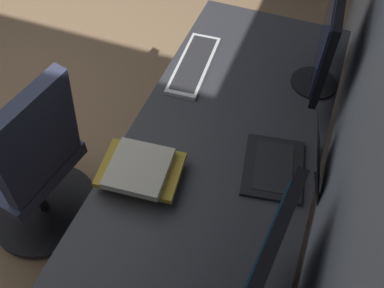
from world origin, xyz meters
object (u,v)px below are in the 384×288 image
Objects in this scene: monitor_primary at (328,34)px; book_stack_near at (141,171)px; keyboard_main at (194,64)px; office_chair at (32,169)px; laptop_leftmost at (290,163)px.

monitor_primary reaches higher than book_stack_near.
office_chair is at bearing -41.50° from keyboard_main.
keyboard_main is (-0.42, -0.53, -0.04)m from laptop_leftmost.
monitor_primary is at bearing 98.49° from keyboard_main.
laptop_leftmost reaches higher than book_stack_near.
monitor_primary reaches higher than keyboard_main.
keyboard_main is 0.87m from office_chair.
book_stack_near is at bearing 88.30° from office_chair.
office_chair reaches higher than laptop_leftmost.
keyboard_main is 0.64m from book_stack_near.
keyboard_main is at bearing -81.51° from monitor_primary.
laptop_leftmost is at bearing 113.78° from book_stack_near.
monitor_primary is 1.71× the size of book_stack_near.
office_chair is (0.62, -0.55, -0.28)m from keyboard_main.
monitor_primary is 1.39m from office_chair.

